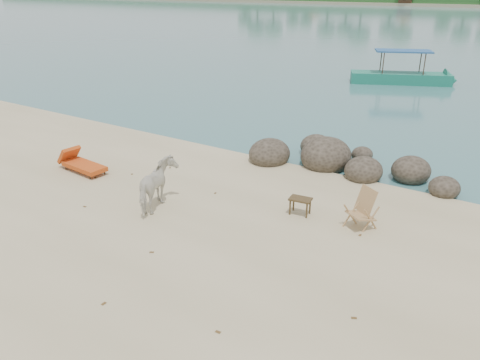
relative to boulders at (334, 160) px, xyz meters
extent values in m
ellipsoid|color=#2F281F|center=(-2.01, -0.68, 0.00)|extent=(1.34, 1.47, 1.00)
ellipsoid|color=#2F281F|center=(-0.31, 0.02, 0.05)|extent=(1.61, 1.77, 1.21)
ellipsoid|color=#2F281F|center=(1.09, -0.38, -0.03)|extent=(1.14, 1.25, 0.85)
ellipsoid|color=#2F281F|center=(2.29, 0.42, -0.03)|extent=(1.16, 1.27, 0.87)
ellipsoid|color=#2F281F|center=(3.39, -0.28, -0.08)|extent=(0.86, 0.94, 0.64)
ellipsoid|color=#2F281F|center=(-1.11, 1.02, -0.04)|extent=(1.07, 1.18, 0.80)
ellipsoid|color=#2F281F|center=(0.49, 1.22, -0.11)|extent=(0.70, 0.77, 0.53)
imported|color=beige|center=(-2.65, -5.36, 0.41)|extent=(1.19, 1.65, 1.27)
plane|color=brown|center=(-0.81, -8.90, -0.22)|extent=(0.10, 0.10, 0.00)
plane|color=brown|center=(2.26, -3.89, -0.22)|extent=(0.10, 0.10, 0.00)
plane|color=brown|center=(-1.97, -3.81, -0.22)|extent=(0.13, 0.13, 0.00)
plane|color=brown|center=(-1.31, -7.10, -0.22)|extent=(0.14, 0.14, 0.00)
plane|color=brown|center=(1.39, -8.38, -0.22)|extent=(0.11, 0.11, 0.00)
plane|color=brown|center=(-5.68, -4.86, -0.22)|extent=(0.13, 0.13, 0.00)
plane|color=brown|center=(-4.95, -4.06, -0.22)|extent=(0.14, 0.14, 0.00)
plane|color=brown|center=(3.18, -6.78, -0.22)|extent=(0.13, 0.13, 0.00)
plane|color=brown|center=(-4.32, -3.01, -0.22)|extent=(0.14, 0.14, 0.00)
plane|color=brown|center=(-4.35, -6.38, -0.22)|extent=(0.11, 0.11, 0.00)
camera|label=1|loc=(5.11, -13.42, 5.22)|focal=35.00mm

